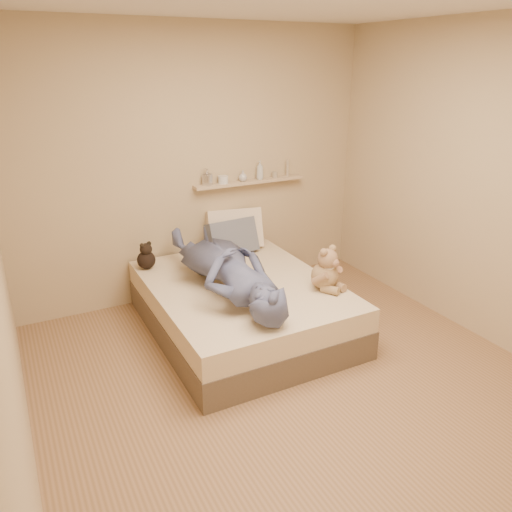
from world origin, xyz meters
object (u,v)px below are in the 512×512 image
person (226,267)px  pillow_grey (232,237)px  teddy_bear (326,272)px  pillow_cream (235,229)px  game_console (262,295)px  dark_plush (146,257)px  wall_shelf (250,182)px  bed (241,306)px

person → pillow_grey: bearing=-118.0°
teddy_bear → pillow_cream: pillow_cream is taller
game_console → pillow_grey: (0.35, 1.29, 0.01)m
dark_plush → game_console: bearing=-68.2°
teddy_bear → person: bearing=153.8°
person → teddy_bear: bearing=154.0°
teddy_bear → wall_shelf: wall_shelf is taller
dark_plush → pillow_grey: 0.87m
bed → person: size_ratio=1.12×
pillow_grey → dark_plush: bearing=179.5°
dark_plush → pillow_cream: pillow_cream is taller
teddy_bear → pillow_cream: bearing=101.4°
person → dark_plush: bearing=-58.2°
teddy_bear → person: 0.84m
person → bed: bearing=-159.0°
wall_shelf → pillow_cream: bearing=-160.1°
teddy_bear → dark_plush: (-1.22, 1.13, -0.04)m
game_console → pillow_cream: pillow_cream is taller
dark_plush → pillow_cream: 0.98m
wall_shelf → pillow_grey: bearing=-144.9°
pillow_grey → wall_shelf: 0.61m
game_console → dark_plush: size_ratio=0.77×
pillow_cream → pillow_grey: size_ratio=1.10×
person → wall_shelf: size_ratio=1.41×
game_console → wall_shelf: size_ratio=0.17×
bed → pillow_grey: bearing=70.9°
pillow_cream → game_console: bearing=-107.4°
pillow_cream → person: bearing=-119.0°
pillow_cream → wall_shelf: size_ratio=0.46×
dark_plush → wall_shelf: (1.18, 0.21, 0.54)m
pillow_grey → wall_shelf: size_ratio=0.42×
bed → dark_plush: size_ratio=7.28×
pillow_grey → bed: bearing=-109.1°
pillow_cream → dark_plush: bearing=-172.2°
teddy_bear → person: person is taller
game_console → bed: bearing=79.0°
game_console → pillow_cream: 1.49m
teddy_bear → wall_shelf: size_ratio=0.32×
bed → pillow_cream: 0.99m
game_console → teddy_bear: bearing=13.2°
bed → dark_plush: dark_plush is taller
dark_plush → pillow_grey: bearing=-0.5°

